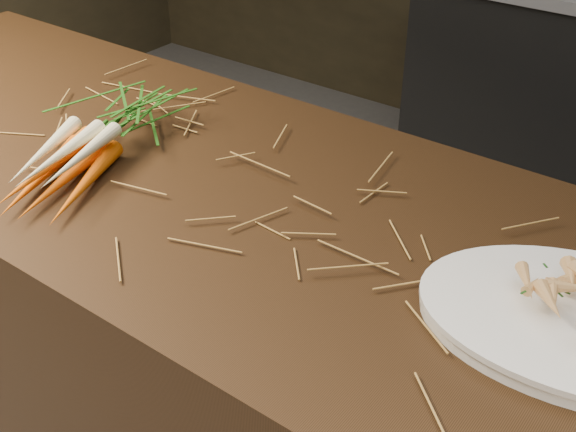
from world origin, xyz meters
name	(u,v)px	position (x,y,z in m)	size (l,w,h in m)	color
main_counter	(275,399)	(0.00, 0.30, 0.45)	(2.40, 0.70, 0.90)	black
straw_bedding	(272,198)	(0.00, 0.30, 0.91)	(1.40, 0.60, 0.02)	olive
root_veg_bunch	(101,131)	(-0.35, 0.26, 0.94)	(0.29, 0.47, 0.09)	#DD4E00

